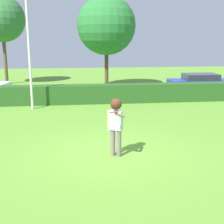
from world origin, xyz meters
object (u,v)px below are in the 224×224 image
(lamppost, at_px, (28,31))
(parked_car_blue, at_px, (200,82))
(person, at_px, (116,120))
(birch_tree, at_px, (106,26))
(frisbee, at_px, (114,112))
(willow_tree, at_px, (2,19))

(lamppost, bearing_deg, parked_car_blue, 20.42)
(person, xyz_separation_m, birch_tree, (1.11, 13.52, 3.30))
(parked_car_blue, relative_size, birch_tree, 0.66)
(frisbee, distance_m, parked_car_blue, 13.67)
(person, height_order, birch_tree, birch_tree)
(birch_tree, bearing_deg, lamppost, -124.65)
(birch_tree, distance_m, willow_tree, 8.29)
(person, bearing_deg, lamppost, 115.89)
(willow_tree, bearing_deg, birch_tree, -21.04)
(frisbee, relative_size, willow_tree, 0.03)
(lamppost, relative_size, willow_tree, 1.05)
(frisbee, bearing_deg, birch_tree, 84.94)
(frisbee, xyz_separation_m, willow_tree, (-6.47, 17.05, 3.49))
(parked_car_blue, bearing_deg, frisbee, -122.53)
(frisbee, height_order, parked_car_blue, frisbee)
(lamppost, distance_m, parked_car_blue, 11.75)
(parked_car_blue, xyz_separation_m, birch_tree, (-6.09, 2.58, 3.76))
(person, height_order, willow_tree, willow_tree)
(parked_car_blue, bearing_deg, birch_tree, 157.06)
(person, relative_size, willow_tree, 0.26)
(lamppost, bearing_deg, person, -64.11)
(person, bearing_deg, willow_tree, 111.83)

